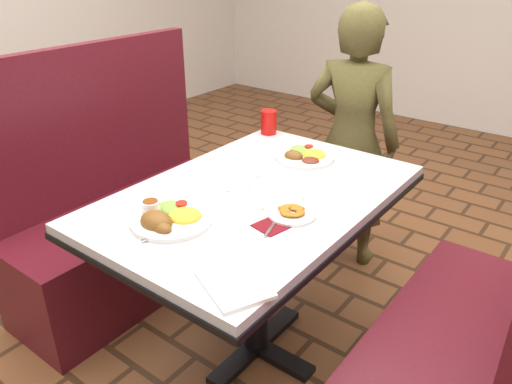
# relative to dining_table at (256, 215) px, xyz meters

# --- Properties ---
(dining_table) EXTENTS (0.81, 1.21, 0.75)m
(dining_table) POSITION_rel_dining_table_xyz_m (0.00, 0.00, 0.00)
(dining_table) COLOR silver
(dining_table) RESTS_ON ground
(booth_bench_left) EXTENTS (0.47, 1.20, 1.17)m
(booth_bench_left) POSITION_rel_dining_table_xyz_m (-0.80, 0.00, -0.32)
(booth_bench_left) COLOR #5A141F
(booth_bench_left) RESTS_ON ground
(booth_bench_right) EXTENTS (0.47, 1.20, 1.17)m
(booth_bench_right) POSITION_rel_dining_table_xyz_m (0.80, 0.00, -0.32)
(booth_bench_right) COLOR #5A141F
(booth_bench_right) RESTS_ON ground
(diner_person) EXTENTS (0.53, 0.38, 1.34)m
(diner_person) POSITION_rel_dining_table_xyz_m (-0.07, 0.89, 0.02)
(diner_person) COLOR brown
(diner_person) RESTS_ON ground
(near_dinner_plate) EXTENTS (0.26, 0.26, 0.08)m
(near_dinner_plate) POSITION_rel_dining_table_xyz_m (-0.09, -0.35, 0.12)
(near_dinner_plate) COLOR white
(near_dinner_plate) RESTS_ON dining_table
(far_dinner_plate) EXTENTS (0.25, 0.25, 0.06)m
(far_dinner_plate) POSITION_rel_dining_table_xyz_m (-0.03, 0.38, 0.12)
(far_dinner_plate) COLOR white
(far_dinner_plate) RESTS_ON dining_table
(plantain_plate) EXTENTS (0.16, 0.16, 0.02)m
(plantain_plate) POSITION_rel_dining_table_xyz_m (0.20, -0.07, 0.11)
(plantain_plate) COLOR white
(plantain_plate) RESTS_ON dining_table
(maroon_napkin) EXTENTS (0.11, 0.11, 0.00)m
(maroon_napkin) POSITION_rel_dining_table_xyz_m (0.19, -0.17, 0.10)
(maroon_napkin) COLOR #5E0E15
(maroon_napkin) RESTS_ON dining_table
(spoon_utensil) EXTENTS (0.05, 0.12, 0.00)m
(spoon_utensil) POSITION_rel_dining_table_xyz_m (0.20, -0.18, 0.10)
(spoon_utensil) COLOR silver
(spoon_utensil) RESTS_ON dining_table
(red_tumbler) EXTENTS (0.08, 0.08, 0.11)m
(red_tumbler) POSITION_rel_dining_table_xyz_m (-0.34, 0.54, 0.15)
(red_tumbler) COLOR red
(red_tumbler) RESTS_ON dining_table
(paper_napkin) EXTENTS (0.25, 0.22, 0.01)m
(paper_napkin) POSITION_rel_dining_table_xyz_m (0.29, -0.48, 0.10)
(paper_napkin) COLOR white
(paper_napkin) RESTS_ON dining_table
(knife_utensil) EXTENTS (0.05, 0.15, 0.00)m
(knife_utensil) POSITION_rel_dining_table_xyz_m (-0.04, -0.41, 0.11)
(knife_utensil) COLOR silver
(knife_utensil) RESTS_ON dining_table
(fork_utensil) EXTENTS (0.04, 0.13, 0.00)m
(fork_utensil) POSITION_rel_dining_table_xyz_m (-0.05, -0.42, 0.11)
(fork_utensil) COLOR silver
(fork_utensil) RESTS_ON dining_table
(lettuce_shreds) EXTENTS (0.28, 0.32, 0.00)m
(lettuce_shreds) POSITION_rel_dining_table_xyz_m (0.04, 0.06, 0.10)
(lettuce_shreds) COLOR #79AD45
(lettuce_shreds) RESTS_ON dining_table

